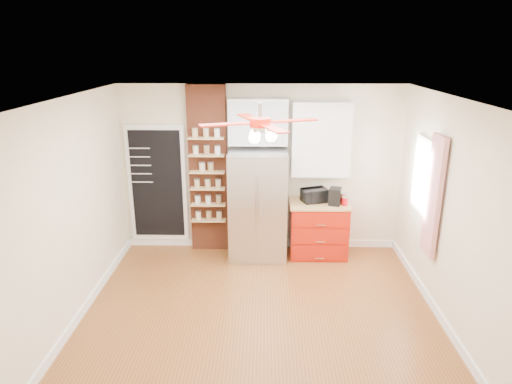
{
  "coord_description": "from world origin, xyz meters",
  "views": [
    {
      "loc": [
        0.05,
        -5.13,
        3.26
      ],
      "look_at": [
        -0.06,
        0.9,
        1.31
      ],
      "focal_mm": 32.0,
      "sensor_mm": 36.0,
      "label": 1
    }
  ],
  "objects_px": {
    "ceiling_fan": "(260,123)",
    "toaster_oven": "(314,195)",
    "coffee_maker": "(335,196)",
    "fridge": "(258,204)",
    "pantry_jar_oats": "(202,167)",
    "red_cabinet": "(318,229)",
    "canister_left": "(344,201)"
  },
  "relations": [
    {
      "from": "ceiling_fan",
      "to": "toaster_oven",
      "type": "height_order",
      "value": "ceiling_fan"
    },
    {
      "from": "red_cabinet",
      "to": "canister_left",
      "type": "height_order",
      "value": "canister_left"
    },
    {
      "from": "canister_left",
      "to": "pantry_jar_oats",
      "type": "relative_size",
      "value": 0.96
    },
    {
      "from": "red_cabinet",
      "to": "toaster_oven",
      "type": "xyz_separation_m",
      "value": [
        -0.08,
        0.02,
        0.55
      ]
    },
    {
      "from": "ceiling_fan",
      "to": "toaster_oven",
      "type": "bearing_deg",
      "value": 63.76
    },
    {
      "from": "fridge",
      "to": "canister_left",
      "type": "distance_m",
      "value": 1.35
    },
    {
      "from": "fridge",
      "to": "red_cabinet",
      "type": "bearing_deg",
      "value": 2.95
    },
    {
      "from": "coffee_maker",
      "to": "canister_left",
      "type": "distance_m",
      "value": 0.16
    },
    {
      "from": "toaster_oven",
      "to": "fridge",
      "type": "bearing_deg",
      "value": 164.75
    },
    {
      "from": "ceiling_fan",
      "to": "canister_left",
      "type": "relative_size",
      "value": 11.23
    },
    {
      "from": "fridge",
      "to": "pantry_jar_oats",
      "type": "distance_m",
      "value": 1.06
    },
    {
      "from": "ceiling_fan",
      "to": "pantry_jar_oats",
      "type": "bearing_deg",
      "value": 117.44
    },
    {
      "from": "toaster_oven",
      "to": "coffee_maker",
      "type": "distance_m",
      "value": 0.33
    },
    {
      "from": "pantry_jar_oats",
      "to": "coffee_maker",
      "type": "bearing_deg",
      "value": -5.83
    },
    {
      "from": "fridge",
      "to": "ceiling_fan",
      "type": "relative_size",
      "value": 1.25
    },
    {
      "from": "coffee_maker",
      "to": "toaster_oven",
      "type": "bearing_deg",
      "value": 174.13
    },
    {
      "from": "toaster_oven",
      "to": "canister_left",
      "type": "xyz_separation_m",
      "value": [
        0.45,
        -0.15,
        -0.04
      ]
    },
    {
      "from": "red_cabinet",
      "to": "canister_left",
      "type": "xyz_separation_m",
      "value": [
        0.37,
        -0.13,
        0.51
      ]
    },
    {
      "from": "pantry_jar_oats",
      "to": "toaster_oven",
      "type": "bearing_deg",
      "value": -2.88
    },
    {
      "from": "toaster_oven",
      "to": "coffee_maker",
      "type": "height_order",
      "value": "coffee_maker"
    },
    {
      "from": "toaster_oven",
      "to": "coffee_maker",
      "type": "relative_size",
      "value": 1.46
    },
    {
      "from": "red_cabinet",
      "to": "toaster_oven",
      "type": "height_order",
      "value": "toaster_oven"
    },
    {
      "from": "coffee_maker",
      "to": "red_cabinet",
      "type": "bearing_deg",
      "value": 171.88
    },
    {
      "from": "coffee_maker",
      "to": "pantry_jar_oats",
      "type": "bearing_deg",
      "value": -169.77
    },
    {
      "from": "pantry_jar_oats",
      "to": "canister_left",
      "type": "bearing_deg",
      "value": -6.2
    },
    {
      "from": "pantry_jar_oats",
      "to": "fridge",
      "type": "bearing_deg",
      "value": -10.37
    },
    {
      "from": "ceiling_fan",
      "to": "coffee_maker",
      "type": "relative_size",
      "value": 5.27
    },
    {
      "from": "toaster_oven",
      "to": "pantry_jar_oats",
      "type": "relative_size",
      "value": 2.98
    },
    {
      "from": "red_cabinet",
      "to": "ceiling_fan",
      "type": "distance_m",
      "value": 2.75
    },
    {
      "from": "ceiling_fan",
      "to": "toaster_oven",
      "type": "relative_size",
      "value": 3.62
    },
    {
      "from": "fridge",
      "to": "toaster_oven",
      "type": "distance_m",
      "value": 0.9
    },
    {
      "from": "coffee_maker",
      "to": "pantry_jar_oats",
      "type": "relative_size",
      "value": 2.04
    }
  ]
}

